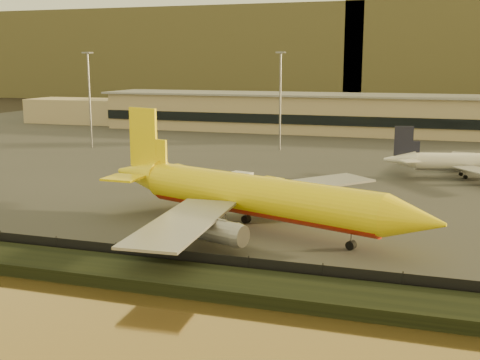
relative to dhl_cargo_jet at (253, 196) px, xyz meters
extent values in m
plane|color=black|center=(-5.05, -4.98, -4.94)|extent=(900.00, 900.00, 0.00)
cube|color=black|center=(-5.05, -21.98, -4.24)|extent=(320.00, 7.00, 1.40)
cube|color=#2D2D2D|center=(-5.05, 90.02, -4.84)|extent=(320.00, 220.00, 0.20)
cube|color=black|center=(-5.05, -17.98, -3.64)|extent=(300.00, 0.05, 2.20)
cube|color=tan|center=(-5.05, 120.02, 1.26)|extent=(160.00, 22.00, 12.00)
cube|color=black|center=(-5.05, 108.82, 0.26)|extent=(160.00, 0.60, 3.00)
cube|color=gray|center=(-5.05, 120.02, 7.56)|extent=(164.00, 24.00, 0.60)
cube|color=tan|center=(-100.05, 124.02, -0.24)|extent=(50.00, 18.00, 9.00)
cylinder|color=slate|center=(-65.05, 65.02, 7.76)|extent=(0.50, 0.50, 25.00)
cube|color=slate|center=(-65.05, 65.02, 20.46)|extent=(2.20, 2.20, 0.40)
cylinder|color=slate|center=(-15.05, 75.02, 7.76)|extent=(0.50, 0.50, 25.00)
cube|color=slate|center=(-15.05, 75.02, 20.46)|extent=(2.20, 2.20, 0.40)
cube|color=brown|center=(-145.05, 335.02, 22.56)|extent=(260.00, 160.00, 55.00)
cylinder|color=yellow|center=(0.92, -0.31, 0.29)|extent=(36.38, 16.91, 5.29)
cylinder|color=#AF200A|center=(0.92, -0.31, -0.64)|extent=(35.04, 15.48, 4.13)
cone|color=yellow|center=(21.62, -7.42, 0.29)|extent=(8.46, 7.32, 5.29)
cone|color=yellow|center=(-20.75, 7.12, 0.68)|extent=(10.38, 7.98, 5.29)
cube|color=yellow|center=(-19.78, 6.79, 6.51)|extent=(5.43, 2.22, 9.26)
cube|color=yellow|center=(-17.10, 11.47, 1.08)|extent=(7.09, 7.08, 0.32)
cube|color=yellow|center=(-20.54, 1.46, 1.08)|extent=(5.17, 5.11, 0.32)
cube|color=gray|center=(4.53, 13.35, -0.64)|extent=(20.39, 21.97, 0.32)
cylinder|color=gray|center=(5.82, 9.27, -2.10)|extent=(6.72, 4.74, 2.91)
cube|color=gray|center=(-4.62, -13.32, -0.64)|extent=(8.33, 23.25, 0.32)
cylinder|color=gray|center=(-1.10, -10.90, -2.10)|extent=(6.72, 4.74, 2.91)
cylinder|color=black|center=(14.16, -4.86, -4.16)|extent=(1.40, 1.25, 1.16)
cylinder|color=slate|center=(14.16, -4.86, -3.55)|extent=(0.20, 0.20, 2.38)
cylinder|color=black|center=(-3.47, -1.33, -4.16)|extent=(1.40, 1.25, 1.16)
cylinder|color=slate|center=(-3.47, -1.33, -3.55)|extent=(0.20, 0.20, 2.38)
cylinder|color=black|center=(-1.92, 3.18, -4.16)|extent=(1.40, 1.25, 1.16)
cylinder|color=slate|center=(-1.92, 3.18, -3.55)|extent=(0.20, 0.20, 2.38)
cylinder|color=silver|center=(31.78, 50.47, -1.50)|extent=(24.69, 9.22, 3.41)
cylinder|color=gray|center=(31.78, 50.47, -2.10)|extent=(23.84, 8.33, 2.66)
cone|color=silver|center=(16.86, 46.78, -1.24)|extent=(6.79, 4.79, 3.41)
cube|color=#1A1C30|center=(17.52, 46.94, 2.51)|extent=(3.71, 1.17, 5.98)
cube|color=silver|center=(17.37, 50.42, -0.99)|extent=(3.64, 3.48, 0.20)
cube|color=silver|center=(19.01, 43.79, -0.99)|extent=(4.61, 4.56, 0.20)
cube|color=gray|center=(28.86, 59.42, -2.10)|extent=(6.90, 15.89, 0.20)
cylinder|color=gray|center=(31.07, 57.60, -3.03)|extent=(4.43, 2.81, 1.88)
cylinder|color=black|center=(29.66, 48.37, -4.37)|extent=(0.87, 0.76, 0.75)
cylinder|color=slate|center=(29.66, 48.37, -3.97)|extent=(0.18, 0.18, 1.54)
cylinder|color=black|center=(28.92, 51.35, -4.37)|extent=(0.87, 0.76, 0.75)
cylinder|color=slate|center=(28.92, 51.35, -3.97)|extent=(0.18, 0.18, 1.54)
cube|color=yellow|center=(-4.62, 28.26, -3.80)|extent=(4.58, 3.47, 1.88)
cube|color=silver|center=(-11.74, 32.13, -3.81)|extent=(4.47, 2.89, 1.86)
camera|label=1|loc=(22.89, -76.82, 18.01)|focal=45.00mm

